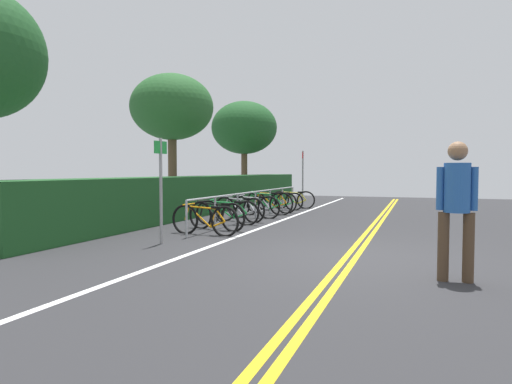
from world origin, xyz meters
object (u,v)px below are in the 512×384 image
sign_post_far (303,173)px  tree_mid (172,108)px  pedestrian (457,201)px  sign_post_near (161,180)px  bicycle_3 (239,209)px  bicycle_0 (205,220)px  bicycle_5 (265,203)px  bicycle_6 (271,202)px  bicycle_7 (280,201)px  bicycle_8 (293,200)px  bicycle_4 (254,207)px  bicycle_2 (227,212)px  bike_rack (255,198)px  tree_far_right (244,128)px  bicycle_1 (216,216)px

sign_post_far → tree_mid: tree_mid is taller
pedestrian → sign_post_near: (1.30, 5.13, 0.21)m
bicycle_3 → tree_mid: size_ratio=0.35×
bicycle_0 → bicycle_5: size_ratio=0.95×
bicycle_5 → bicycle_6: 0.84m
bicycle_7 → bicycle_8: 1.03m
bicycle_5 → bicycle_4: bearing=179.5°
bicycle_4 → sign_post_far: 5.17m
bicycle_2 → bicycle_5: bearing=-1.9°
pedestrian → tree_mid: bearing=48.5°
bicycle_4 → bicycle_8: 3.80m
bike_rack → tree_mid: bearing=71.0°
tree_far_right → pedestrian: bearing=-149.1°
bicycle_5 → bicycle_3: bearing=177.4°
bicycle_5 → bicycle_8: bicycle_5 is taller
bicycle_3 → tree_far_right: bearing=20.5°
bike_rack → bicycle_3: size_ratio=5.14×
bicycle_0 → tree_far_right: bearing=17.1°
bike_rack → tree_far_right: size_ratio=1.80×
bicycle_1 → bicycle_7: (5.61, 0.09, -0.01)m
bicycle_5 → sign_post_near: size_ratio=0.87×
bicycle_7 → sign_post_near: 7.91m
bicycle_1 → tree_far_right: bearing=17.9°
bicycle_6 → bicycle_8: bicycle_6 is taller
bicycle_8 → sign_post_far: (1.27, -0.06, 1.01)m
bicycle_2 → bicycle_4: bearing=-2.7°
bicycle_1 → tree_mid: (4.06, 3.57, 3.27)m
bicycle_4 → pedestrian: pedestrian is taller
bicycle_0 → bicycle_2: (1.88, 0.27, -0.01)m
bicycle_5 → tree_far_right: tree_far_right is taller
bicycle_5 → bicycle_0: bearing=-177.8°
bicycle_4 → sign_post_far: bearing=-2.8°
bicycle_7 → tree_far_right: 6.65m
bicycle_7 → tree_mid: bearing=114.0°
bicycle_6 → bicycle_7: size_ratio=1.15×
bicycle_0 → bicycle_2: bearing=8.2°
bicycle_8 → tree_mid: (-2.57, 3.68, 3.28)m
bike_rack → pedestrian: pedestrian is taller
bicycle_6 → sign_post_far: size_ratio=0.82×
bicycle_4 → bicycle_8: bearing=-2.8°
sign_post_far → tree_mid: bearing=135.7°
bicycle_8 → sign_post_far: size_ratio=0.74×
bicycle_0 → bicycle_5: bearing=2.2°
bicycle_2 → sign_post_near: bearing=-179.4°
bicycle_8 → sign_post_near: sign_post_near is taller
sign_post_far → tree_mid: size_ratio=0.46×
bicycle_3 → tree_mid: (2.21, 3.41, 3.27)m
bicycle_2 → sign_post_far: sign_post_far is taller
bicycle_4 → bicycle_7: bearing=0.2°
tree_mid → bicycle_4: bearing=-109.4°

